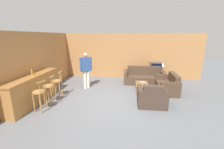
# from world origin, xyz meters

# --- Properties ---
(ground_plane) EXTENTS (24.00, 24.00, 0.00)m
(ground_plane) POSITION_xyz_m (0.00, 0.00, 0.00)
(ground_plane) COLOR slate
(wall_back) EXTENTS (9.40, 0.08, 2.60)m
(wall_back) POSITION_xyz_m (0.00, 3.64, 1.30)
(wall_back) COLOR #B27A47
(wall_back) RESTS_ON ground_plane
(wall_left) EXTENTS (0.08, 8.64, 2.60)m
(wall_left) POSITION_xyz_m (-3.20, 1.32, 1.30)
(wall_left) COLOR #B27A47
(wall_left) RESTS_ON ground_plane
(bar_counter) EXTENTS (0.55, 2.71, 1.06)m
(bar_counter) POSITION_xyz_m (-2.87, -0.33, 0.54)
(bar_counter) COLOR #A87038
(bar_counter) RESTS_ON ground_plane
(bar_chair_near) EXTENTS (0.47, 0.47, 1.06)m
(bar_chair_near) POSITION_xyz_m (-2.25, -0.93, 0.59)
(bar_chair_near) COLOR #B77F42
(bar_chair_near) RESTS_ON ground_plane
(bar_chair_mid) EXTENTS (0.39, 0.39, 1.06)m
(bar_chair_mid) POSITION_xyz_m (-2.25, -0.32, 0.59)
(bar_chair_mid) COLOR #B77F42
(bar_chair_mid) RESTS_ON ground_plane
(bar_chair_far) EXTENTS (0.42, 0.42, 1.06)m
(bar_chair_far) POSITION_xyz_m (-2.25, 0.29, 0.59)
(bar_chair_far) COLOR #B77F42
(bar_chair_far) RESTS_ON ground_plane
(couch_far) EXTENTS (2.06, 0.88, 0.87)m
(couch_far) POSITION_xyz_m (1.40, 2.58, 0.31)
(couch_far) COLOR #4C3828
(couch_far) RESTS_ON ground_plane
(armchair_near) EXTENTS (1.00, 0.83, 0.85)m
(armchair_near) POSITION_xyz_m (1.45, -0.08, 0.31)
(armchair_near) COLOR #423328
(armchair_near) RESTS_ON ground_plane
(loveseat_right) EXTENTS (0.81, 1.46, 0.83)m
(loveseat_right) POSITION_xyz_m (2.35, 1.42, 0.30)
(loveseat_right) COLOR #4C3828
(loveseat_right) RESTS_ON ground_plane
(coffee_table) EXTENTS (0.55, 0.92, 0.38)m
(coffee_table) POSITION_xyz_m (1.21, 1.31, 0.32)
(coffee_table) COLOR brown
(coffee_table) RESTS_ON ground_plane
(tv_unit) EXTENTS (1.01, 0.47, 0.53)m
(tv_unit) POSITION_xyz_m (2.10, 3.30, 0.26)
(tv_unit) COLOR #2D2319
(tv_unit) RESTS_ON ground_plane
(tv) EXTENTS (0.61, 0.45, 0.49)m
(tv) POSITION_xyz_m (2.10, 3.30, 0.77)
(tv) COLOR #4C4C4C
(tv) RESTS_ON tv_unit
(bottle) EXTENTS (0.06, 0.06, 0.26)m
(bottle) POSITION_xyz_m (-2.90, -0.25, 1.18)
(bottle) COLOR #B27A23
(bottle) RESTS_ON bar_counter
(book_on_table) EXTENTS (0.24, 0.17, 0.02)m
(book_on_table) POSITION_xyz_m (1.26, 1.51, 0.39)
(book_on_table) COLOR #B7AD99
(book_on_table) RESTS_ON coffee_table
(table_lamp) EXTENTS (0.25, 0.25, 0.48)m
(table_lamp) POSITION_xyz_m (2.46, 3.30, 0.88)
(table_lamp) COLOR brown
(table_lamp) RESTS_ON tv_unit
(person_by_window) EXTENTS (0.47, 0.45, 1.70)m
(person_by_window) POSITION_xyz_m (-1.38, 1.48, 0.96)
(person_by_window) COLOR silver
(person_by_window) RESTS_ON ground_plane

